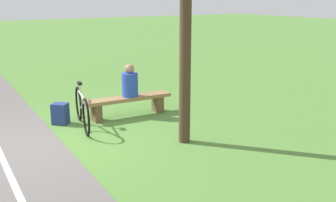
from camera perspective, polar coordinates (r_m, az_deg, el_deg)
name	(u,v)px	position (r m, az deg, el deg)	size (l,w,h in m)	color
ground_plane	(46,143)	(7.96, -16.83, -5.65)	(80.00, 80.00, 0.00)	#548438
bench	(128,102)	(9.22, -5.64, -0.18)	(2.04, 0.44, 0.46)	#937047
person_seated	(130,83)	(9.14, -5.39, 2.56)	(0.38, 0.38, 0.74)	#2847B7
bicycle	(82,109)	(8.56, -12.01, -1.11)	(0.43, 1.81, 0.93)	black
backpack	(60,114)	(8.95, -14.91, -1.75)	(0.41, 0.40, 0.45)	navy
tree_mid_field	(185,26)	(7.19, 2.36, 10.52)	(1.24, 1.39, 4.62)	#473323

